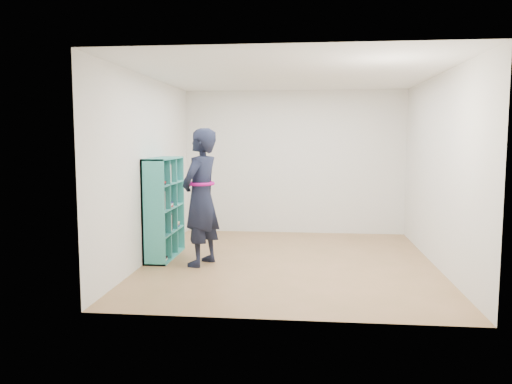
# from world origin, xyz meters

# --- Properties ---
(floor) EXTENTS (4.50, 4.50, 0.00)m
(floor) POSITION_xyz_m (0.00, 0.00, 0.00)
(floor) COLOR olive
(floor) RESTS_ON ground
(ceiling) EXTENTS (4.50, 4.50, 0.00)m
(ceiling) POSITION_xyz_m (0.00, 0.00, 2.60)
(ceiling) COLOR white
(ceiling) RESTS_ON wall_back
(wall_left) EXTENTS (0.02, 4.50, 2.60)m
(wall_left) POSITION_xyz_m (-2.00, 0.00, 1.30)
(wall_left) COLOR white
(wall_left) RESTS_ON floor
(wall_right) EXTENTS (0.02, 4.50, 2.60)m
(wall_right) POSITION_xyz_m (2.00, 0.00, 1.30)
(wall_right) COLOR white
(wall_right) RESTS_ON floor
(wall_back) EXTENTS (4.00, 0.02, 2.60)m
(wall_back) POSITION_xyz_m (0.00, 2.25, 1.30)
(wall_back) COLOR white
(wall_back) RESTS_ON floor
(wall_front) EXTENTS (4.00, 0.02, 2.60)m
(wall_front) POSITION_xyz_m (0.00, -2.25, 1.30)
(wall_front) COLOR white
(wall_front) RESTS_ON floor
(bookshelf) EXTENTS (0.32, 1.10, 1.46)m
(bookshelf) POSITION_xyz_m (-1.85, 0.15, 0.71)
(bookshelf) COLOR teal
(bookshelf) RESTS_ON floor
(person) EXTENTS (0.65, 0.79, 1.87)m
(person) POSITION_xyz_m (-1.20, -0.25, 0.94)
(person) COLOR black
(person) RESTS_ON floor
(smartphone) EXTENTS (0.02, 0.09, 0.13)m
(smartphone) POSITION_xyz_m (-1.32, -0.11, 1.06)
(smartphone) COLOR silver
(smartphone) RESTS_ON person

